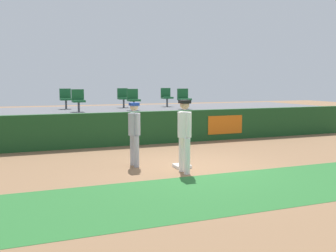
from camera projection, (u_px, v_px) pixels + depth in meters
The scene contains 13 objects.
ground_plane at pixel (193, 168), 10.30m from camera, with size 60.00×60.00×0.00m, color #846042.
grass_foreground_strip at pixel (239, 189), 8.21m from camera, with size 18.00×2.80×0.01m, color #26662B.
first_base at pixel (182, 166), 10.32m from camera, with size 0.40×0.40×0.08m, color white.
player_fielder_home at pixel (185, 131), 9.62m from camera, with size 0.35×0.56×1.81m.
player_runner_visitor at pixel (134, 130), 10.40m from camera, with size 0.34×0.48×1.70m.
field_wall at pixel (144, 128), 14.11m from camera, with size 18.00×0.26×1.19m.
bleacher_platform at pixel (125, 122), 16.49m from camera, with size 18.00×4.80×1.14m, color #59595E.
seat_back_center at pixel (123, 97), 17.04m from camera, with size 0.46×0.44×0.84m.
seat_front_center at pixel (133, 98), 15.34m from camera, with size 0.44×0.44×0.84m.
seat_back_right at pixel (167, 96), 17.78m from camera, with size 0.46×0.44×0.84m.
seat_back_left at pixel (66, 98), 16.14m from camera, with size 0.46×0.44×0.84m.
seat_front_right at pixel (184, 97), 16.14m from camera, with size 0.47×0.44×0.84m.
seat_front_left at pixel (78, 99), 14.56m from camera, with size 0.46×0.44×0.84m.
Camera 1 is at (-4.33, -9.16, 2.24)m, focal length 41.72 mm.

